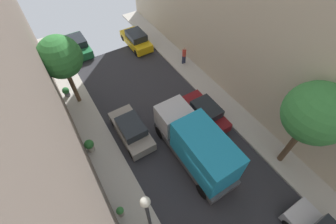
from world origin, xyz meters
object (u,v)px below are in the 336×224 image
(parked_car_left_3, at_px, (78,45))
(potted_plant_3, at_px, (89,145))
(street_tree_2, at_px, (60,58))
(parked_car_right_2, at_px, (205,113))
(pedestrian, at_px, (184,55))
(potted_plant_2, at_px, (66,92))
(street_tree_1, at_px, (316,114))
(lamp_post, at_px, (148,213))
(parked_car_left_2, at_px, (131,130))
(delivery_truck, at_px, (196,145))
(potted_plant_1, at_px, (120,211))
(parked_car_right_3, at_px, (136,40))

(parked_car_left_3, height_order, potted_plant_3, parked_car_left_3)
(street_tree_2, bearing_deg, potted_plant_3, -98.57)
(parked_car_right_2, relative_size, street_tree_2, 0.72)
(pedestrian, height_order, potted_plant_2, pedestrian)
(parked_car_left_3, bearing_deg, street_tree_1, -68.48)
(parked_car_right_2, xyz_separation_m, lamp_post, (-7.30, -4.78, 2.76))
(parked_car_left_2, xyz_separation_m, delivery_truck, (2.70, -3.90, 1.07))
(potted_plant_1, bearing_deg, parked_car_left_2, 57.23)
(pedestrian, bearing_deg, parked_car_left_3, 136.90)
(parked_car_left_3, relative_size, street_tree_2, 0.72)
(parked_car_left_2, height_order, parked_car_right_2, same)
(lamp_post, bearing_deg, street_tree_1, -4.53)
(parked_car_left_2, xyz_separation_m, street_tree_2, (-2.21, 5.35, 3.72))
(potted_plant_1, distance_m, potted_plant_3, 4.95)
(parked_car_right_2, distance_m, street_tree_2, 10.90)
(parked_car_left_2, bearing_deg, parked_car_right_2, -15.57)
(potted_plant_1, bearing_deg, parked_car_right_2, 20.28)
(pedestrian, xyz_separation_m, potted_plant_2, (-10.70, 1.58, -0.47))
(delivery_truck, bearing_deg, parked_car_right_3, 78.96)
(parked_car_right_2, bearing_deg, street_tree_1, -68.59)
(street_tree_2, bearing_deg, pedestrian, -3.02)
(parked_car_left_2, distance_m, potted_plant_1, 5.46)
(potted_plant_1, distance_m, potted_plant_2, 10.99)
(lamp_post, bearing_deg, parked_car_left_2, 73.18)
(lamp_post, bearing_deg, delivery_truck, 27.38)
(parked_car_right_2, distance_m, pedestrian, 6.79)
(delivery_truck, bearing_deg, street_tree_2, 117.95)
(lamp_post, bearing_deg, parked_car_left_3, 84.12)
(potted_plant_2, bearing_deg, street_tree_1, -52.19)
(parked_car_left_2, bearing_deg, lamp_post, -106.82)
(parked_car_right_3, xyz_separation_m, potted_plant_2, (-8.26, -3.54, -0.11))
(pedestrian, xyz_separation_m, street_tree_1, (-0.27, -11.86, 3.91))
(parked_car_left_2, xyz_separation_m, pedestrian, (7.84, 4.82, 0.35))
(pedestrian, relative_size, street_tree_2, 0.30)
(pedestrian, relative_size, lamp_post, 0.34)
(potted_plant_2, xyz_separation_m, potted_plant_3, (-0.11, -6.05, 0.10))
(parked_car_right_2, distance_m, potted_plant_2, 11.43)
(delivery_truck, distance_m, pedestrian, 10.15)
(potted_plant_3, distance_m, lamp_post, 7.27)
(potted_plant_1, bearing_deg, street_tree_1, -13.07)
(potted_plant_2, bearing_deg, street_tree_2, -58.34)
(parked_car_right_3, xyz_separation_m, potted_plant_1, (-8.36, -14.53, -0.16))
(street_tree_1, xyz_separation_m, potted_plant_3, (-10.53, 7.39, -4.27))
(pedestrian, bearing_deg, delivery_truck, -120.50)
(parked_car_left_2, xyz_separation_m, potted_plant_2, (-2.86, 6.40, -0.11))
(street_tree_1, bearing_deg, street_tree_2, 128.29)
(potted_plant_2, bearing_deg, parked_car_left_3, 63.62)
(delivery_truck, xyz_separation_m, street_tree_1, (4.87, -3.13, 3.19))
(parked_car_right_2, height_order, delivery_truck, delivery_truck)
(parked_car_right_3, height_order, potted_plant_3, parked_car_right_3)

